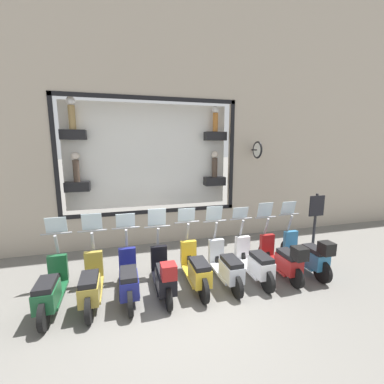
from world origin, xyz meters
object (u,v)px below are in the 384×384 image
at_px(scooter_white_2, 255,262).
at_px(shop_sign_post, 315,224).
at_px(scooter_olive_7, 91,284).
at_px(scooter_teal_0, 308,254).
at_px(scooter_green_8, 51,289).
at_px(scooter_red_1, 283,258).
at_px(scooter_silver_3, 226,266).
at_px(scooter_black_5, 164,274).
at_px(scooter_navy_6, 129,279).
at_px(scooter_yellow_4, 196,269).

xyz_separation_m(scooter_white_2, shop_sign_post, (0.52, -2.06, 0.58)).
relative_size(scooter_olive_7, shop_sign_post, 0.97).
distance_m(scooter_teal_0, scooter_white_2, 1.43).
height_order(scooter_green_8, shop_sign_post, shop_sign_post).
height_order(scooter_red_1, scooter_olive_7, scooter_olive_7).
distance_m(scooter_silver_3, scooter_black_5, 1.43).
distance_m(scooter_navy_6, shop_sign_post, 4.97).
height_order(scooter_silver_3, scooter_black_5, scooter_black_5).
bearing_deg(scooter_green_8, shop_sign_post, -85.37).
height_order(scooter_yellow_4, shop_sign_post, shop_sign_post).
bearing_deg(scooter_white_2, scooter_navy_6, 89.94).
bearing_deg(scooter_yellow_4, shop_sign_post, -81.67).
bearing_deg(scooter_green_8, scooter_black_5, -91.87).
xyz_separation_m(scooter_yellow_4, scooter_green_8, (-0.00, 2.85, -0.01)).
bearing_deg(scooter_black_5, scooter_red_1, -89.98).
bearing_deg(scooter_white_2, scooter_yellow_4, 89.72).
bearing_deg(scooter_red_1, scooter_teal_0, -89.30).
height_order(scooter_olive_7, shop_sign_post, shop_sign_post).
bearing_deg(scooter_teal_0, scooter_black_5, 90.16).
xyz_separation_m(scooter_black_5, scooter_olive_7, (0.07, 1.42, -0.02)).
bearing_deg(scooter_teal_0, scooter_silver_3, 88.45).
relative_size(scooter_teal_0, scooter_silver_3, 1.00).
relative_size(scooter_silver_3, shop_sign_post, 0.97).
bearing_deg(scooter_teal_0, scooter_olive_7, 89.31).
distance_m(scooter_white_2, shop_sign_post, 2.20).
height_order(scooter_teal_0, scooter_olive_7, scooter_olive_7).
height_order(scooter_red_1, scooter_navy_6, scooter_red_1).
relative_size(scooter_yellow_4, scooter_olive_7, 1.01).
bearing_deg(scooter_silver_3, scooter_olive_7, 89.96).
bearing_deg(shop_sign_post, scooter_black_5, 97.91).
xyz_separation_m(scooter_red_1, scooter_black_5, (-0.00, 2.85, -0.00)).
distance_m(scooter_red_1, scooter_yellow_4, 2.14).
bearing_deg(scooter_silver_3, scooter_yellow_4, 89.59).
relative_size(scooter_white_2, scooter_navy_6, 1.00).
distance_m(scooter_yellow_4, scooter_black_5, 0.72).
distance_m(scooter_red_1, scooter_navy_6, 3.56).
relative_size(scooter_yellow_4, scooter_green_8, 1.00).
relative_size(scooter_silver_3, scooter_yellow_4, 0.99).
relative_size(scooter_teal_0, shop_sign_post, 0.98).
xyz_separation_m(scooter_yellow_4, scooter_navy_6, (-0.00, 1.42, -0.01)).
bearing_deg(scooter_silver_3, scooter_white_2, -90.14).
relative_size(scooter_red_1, scooter_yellow_4, 0.99).
height_order(scooter_white_2, scooter_navy_6, scooter_navy_6).
relative_size(scooter_green_8, shop_sign_post, 0.98).
bearing_deg(scooter_white_2, scooter_silver_3, 89.86).
bearing_deg(scooter_teal_0, shop_sign_post, -47.90).
bearing_deg(scooter_teal_0, scooter_yellow_4, 88.73).
bearing_deg(scooter_olive_7, scooter_green_8, 89.99).
distance_m(scooter_white_2, scooter_navy_6, 2.85).
relative_size(scooter_teal_0, scooter_olive_7, 1.00).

